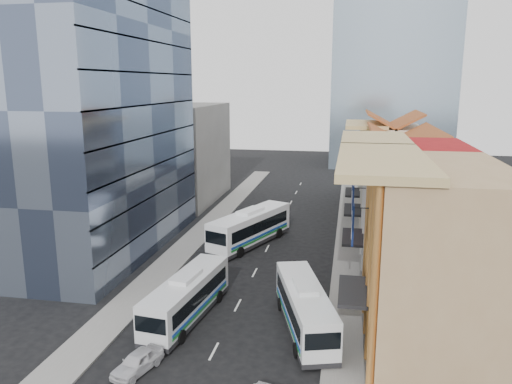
% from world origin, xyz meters
% --- Properties ---
extents(ground, '(200.00, 200.00, 0.00)m').
position_xyz_m(ground, '(0.00, 0.00, 0.00)').
color(ground, black).
rests_on(ground, ground).
extents(sidewalk_right, '(3.00, 90.00, 0.15)m').
position_xyz_m(sidewalk_right, '(8.50, 22.00, 0.07)').
color(sidewalk_right, slate).
rests_on(sidewalk_right, ground).
extents(sidewalk_left, '(3.00, 90.00, 0.15)m').
position_xyz_m(sidewalk_left, '(-8.50, 22.00, 0.07)').
color(sidewalk_left, slate).
rests_on(sidewalk_left, ground).
extents(shophouse_tan, '(8.00, 14.00, 12.00)m').
position_xyz_m(shophouse_tan, '(14.00, 5.00, 6.00)').
color(shophouse_tan, tan).
rests_on(shophouse_tan, ground).
extents(shophouse_red, '(8.00, 10.00, 12.00)m').
position_xyz_m(shophouse_red, '(14.00, 17.00, 6.00)').
color(shophouse_red, maroon).
rests_on(shophouse_red, ground).
extents(shophouse_cream_near, '(8.00, 9.00, 10.00)m').
position_xyz_m(shophouse_cream_near, '(14.00, 26.50, 5.00)').
color(shophouse_cream_near, beige).
rests_on(shophouse_cream_near, ground).
extents(shophouse_cream_mid, '(8.00, 9.00, 10.00)m').
position_xyz_m(shophouse_cream_mid, '(14.00, 35.50, 5.00)').
color(shophouse_cream_mid, beige).
rests_on(shophouse_cream_mid, ground).
extents(shophouse_cream_far, '(8.00, 12.00, 11.00)m').
position_xyz_m(shophouse_cream_far, '(14.00, 46.00, 5.50)').
color(shophouse_cream_far, beige).
rests_on(shophouse_cream_far, ground).
extents(office_tower, '(12.00, 26.00, 30.00)m').
position_xyz_m(office_tower, '(-17.00, 19.00, 15.00)').
color(office_tower, '#3F4A64').
rests_on(office_tower, ground).
extents(office_block_far, '(10.00, 18.00, 14.00)m').
position_xyz_m(office_block_far, '(-16.00, 42.00, 7.00)').
color(office_block_far, gray).
rests_on(office_block_far, ground).
extents(bus_left_near, '(3.79, 11.00, 3.46)m').
position_xyz_m(bus_left_near, '(-3.19, 5.20, 1.73)').
color(bus_left_near, silver).
rests_on(bus_left_near, ground).
extents(bus_left_far, '(7.29, 12.47, 3.94)m').
position_xyz_m(bus_left_far, '(-2.00, 22.98, 1.97)').
color(bus_left_far, white).
rests_on(bus_left_far, ground).
extents(bus_right, '(5.53, 11.09, 3.47)m').
position_xyz_m(bus_right, '(5.50, 5.02, 1.74)').
color(bus_right, silver).
rests_on(bus_right, ground).
extents(sedan_left, '(2.54, 4.00, 1.27)m').
position_xyz_m(sedan_left, '(-3.89, -2.10, 0.63)').
color(sedan_left, silver).
rests_on(sedan_left, ground).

